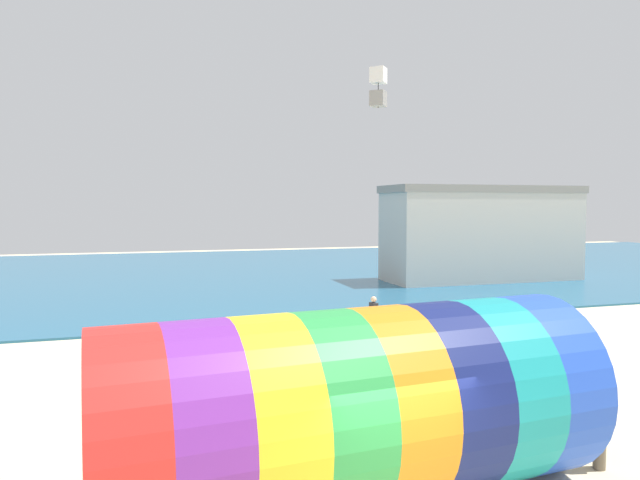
{
  "coord_description": "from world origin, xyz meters",
  "views": [
    {
      "loc": [
        -3.66,
        -6.72,
        5.21
      ],
      "look_at": [
        -0.33,
        4.44,
        4.5
      ],
      "focal_mm": 32.0,
      "sensor_mm": 36.0,
      "label": 1
    }
  ],
  "objects_px": {
    "kite_handler": "(600,425)",
    "bystander_mid_beach": "(374,318)",
    "bystander_far_left": "(549,350)",
    "giant_inflatable_tube": "(354,406)",
    "kite_white_box": "(378,87)"
  },
  "relations": [
    {
      "from": "kite_handler",
      "to": "bystander_mid_beach",
      "type": "distance_m",
      "value": 11.28
    },
    {
      "from": "kite_handler",
      "to": "bystander_far_left",
      "type": "xyz_separation_m",
      "value": [
        2.84,
        5.07,
        0.05
      ]
    },
    {
      "from": "giant_inflatable_tube",
      "to": "kite_white_box",
      "type": "bearing_deg",
      "value": 65.05
    },
    {
      "from": "bystander_mid_beach",
      "to": "giant_inflatable_tube",
      "type": "bearing_deg",
      "value": -113.58
    },
    {
      "from": "bystander_mid_beach",
      "to": "bystander_far_left",
      "type": "height_order",
      "value": "bystander_far_left"
    },
    {
      "from": "kite_handler",
      "to": "giant_inflatable_tube",
      "type": "bearing_deg",
      "value": 177.52
    },
    {
      "from": "giant_inflatable_tube",
      "to": "bystander_mid_beach",
      "type": "bearing_deg",
      "value": 66.42
    },
    {
      "from": "kite_white_box",
      "to": "bystander_far_left",
      "type": "distance_m",
      "value": 9.54
    },
    {
      "from": "bystander_far_left",
      "to": "giant_inflatable_tube",
      "type": "bearing_deg",
      "value": -148.52
    },
    {
      "from": "kite_white_box",
      "to": "bystander_far_left",
      "type": "xyz_separation_m",
      "value": [
        4.33,
        -2.87,
        -8.0
      ]
    },
    {
      "from": "giant_inflatable_tube",
      "to": "kite_white_box",
      "type": "xyz_separation_m",
      "value": [
        3.59,
        7.72,
        7.21
      ]
    },
    {
      "from": "bystander_mid_beach",
      "to": "kite_handler",
      "type": "bearing_deg",
      "value": -88.68
    },
    {
      "from": "kite_handler",
      "to": "bystander_far_left",
      "type": "distance_m",
      "value": 5.81
    },
    {
      "from": "giant_inflatable_tube",
      "to": "bystander_far_left",
      "type": "xyz_separation_m",
      "value": [
        7.92,
        4.85,
        -0.78
      ]
    },
    {
      "from": "giant_inflatable_tube",
      "to": "kite_handler",
      "type": "height_order",
      "value": "giant_inflatable_tube"
    }
  ]
}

